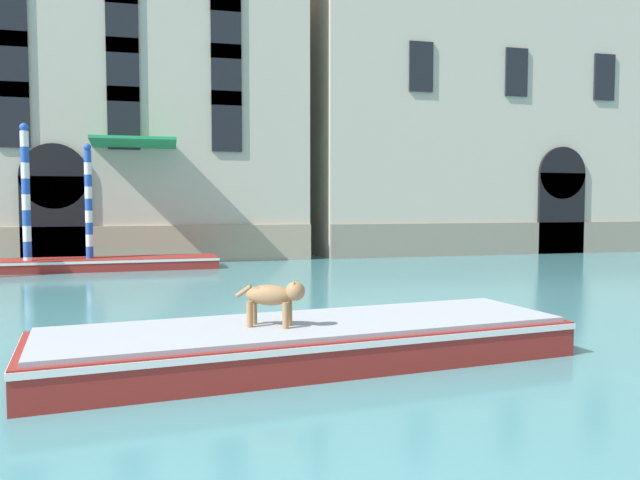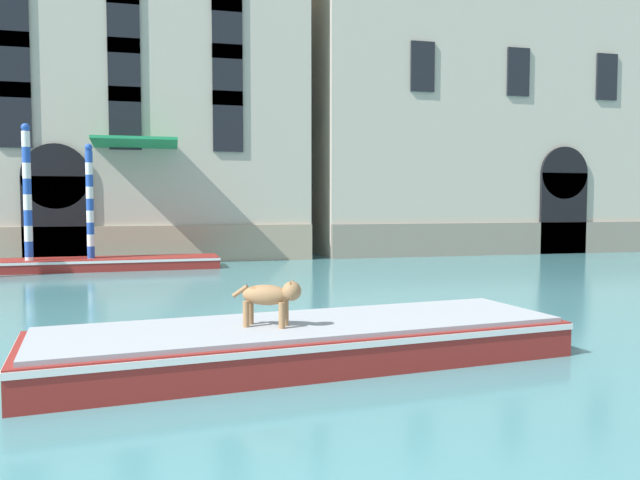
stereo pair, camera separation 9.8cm
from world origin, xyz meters
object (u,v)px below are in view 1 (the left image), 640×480
object	(u,v)px
boat_moored_near_palazzo	(107,263)
mooring_pole_0	(89,207)
dog_on_deck	(274,296)
boat_foreground	(309,341)
mooring_pole_1	(26,198)

from	to	relation	value
boat_moored_near_palazzo	mooring_pole_0	xyz separation A→B (m)	(-0.52, -0.03, 1.83)
dog_on_deck	mooring_pole_0	bearing A→B (deg)	130.95
boat_foreground	mooring_pole_1	bearing A→B (deg)	108.87
boat_moored_near_palazzo	mooring_pole_0	distance (m)	1.90
mooring_pole_0	mooring_pole_1	world-z (taller)	mooring_pole_1
boat_foreground	mooring_pole_0	xyz separation A→B (m)	(-4.15, 12.82, 1.74)
mooring_pole_0	boat_moored_near_palazzo	bearing A→B (deg)	3.48
dog_on_deck	mooring_pole_1	xyz separation A→B (m)	(-5.40, 12.68, 1.35)
boat_foreground	boat_moored_near_palazzo	distance (m)	13.35
dog_on_deck	mooring_pole_0	distance (m)	13.53
dog_on_deck	boat_moored_near_palazzo	xyz separation A→B (m)	(-3.11, 13.02, -0.76)
boat_foreground	mooring_pole_0	size ratio (longest dim) A/B	1.86
boat_foreground	mooring_pole_0	distance (m)	13.58
mooring_pole_1	mooring_pole_0	bearing A→B (deg)	9.72
mooring_pole_0	boat_foreground	bearing A→B (deg)	-72.06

